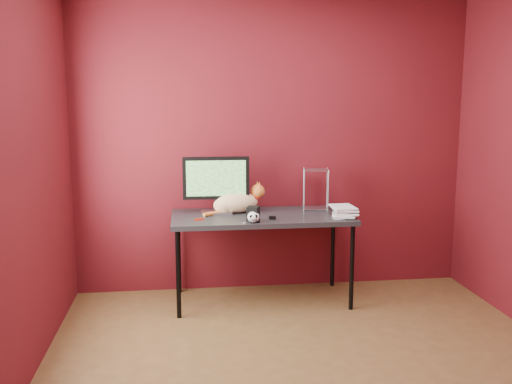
{
  "coord_description": "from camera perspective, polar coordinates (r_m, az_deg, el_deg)",
  "views": [
    {
      "loc": [
        -0.79,
        -3.26,
        1.74
      ],
      "look_at": [
        -0.23,
        1.15,
        0.98
      ],
      "focal_mm": 40.0,
      "sensor_mm": 36.0,
      "label": 1
    }
  ],
  "objects": [
    {
      "name": "black_gadget",
      "position": [
        4.61,
        1.66,
        -2.58
      ],
      "size": [
        0.06,
        0.04,
        0.03
      ],
      "primitive_type": "cube",
      "rotation": [
        0.0,
        0.0,
        -0.22
      ],
      "color": "black",
      "rests_on": "desk"
    },
    {
      "name": "desk",
      "position": [
        4.78,
        0.57,
        -2.89
      ],
      "size": [
        1.5,
        0.7,
        0.75
      ],
      "color": "black",
      "rests_on": "ground"
    },
    {
      "name": "washer",
      "position": [
        4.47,
        -1.11,
        -3.1
      ],
      "size": [
        0.04,
        0.04,
        0.0
      ],
      "primitive_type": "cylinder",
      "color": "#A2A2A6",
      "rests_on": "desk"
    },
    {
      "name": "book_stack",
      "position": [
        4.68,
        7.85,
        3.55
      ],
      "size": [
        0.25,
        0.29,
        1.0
      ],
      "rotation": [
        0.0,
        0.0,
        -0.06
      ],
      "color": "beige",
      "rests_on": "desk"
    },
    {
      "name": "wire_rack",
      "position": [
        5.01,
        6.0,
        0.3
      ],
      "size": [
        0.24,
        0.21,
        0.36
      ],
      "rotation": [
        0.0,
        0.0,
        -0.19
      ],
      "color": "#A2A2A6",
      "rests_on": "desk"
    },
    {
      "name": "pocket_knife",
      "position": [
        4.59,
        -5.72,
        -2.74
      ],
      "size": [
        0.07,
        0.03,
        0.01
      ],
      "primitive_type": "cube",
      "rotation": [
        0.0,
        0.0,
        0.19
      ],
      "color": "#A81C0C",
      "rests_on": "desk"
    },
    {
      "name": "skull_mug",
      "position": [
        4.47,
        -0.26,
        -2.5
      ],
      "size": [
        0.1,
        0.1,
        0.09
      ],
      "rotation": [
        0.0,
        0.0,
        -0.08
      ],
      "color": "silver",
      "rests_on": "desk"
    },
    {
      "name": "room",
      "position": [
        3.36,
        6.35,
        4.61
      ],
      "size": [
        3.52,
        3.52,
        2.61
      ],
      "color": "#52381C",
      "rests_on": "ground"
    },
    {
      "name": "cat",
      "position": [
        4.85,
        -1.92,
        -1.02
      ],
      "size": [
        0.54,
        0.28,
        0.26
      ],
      "rotation": [
        0.0,
        0.0,
        0.14
      ],
      "color": "orange",
      "rests_on": "desk"
    },
    {
      "name": "monitor",
      "position": [
        4.8,
        -4.01,
        1.0
      ],
      "size": [
        0.56,
        0.18,
        0.48
      ],
      "rotation": [
        0.0,
        0.0,
        -0.02
      ],
      "color": "#A2A2A6",
      "rests_on": "desk"
    },
    {
      "name": "speaker",
      "position": [
        4.49,
        -0.28,
        -2.29
      ],
      "size": [
        0.11,
        0.11,
        0.13
      ],
      "rotation": [
        0.0,
        0.0,
        -0.43
      ],
      "color": "black",
      "rests_on": "desk"
    }
  ]
}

